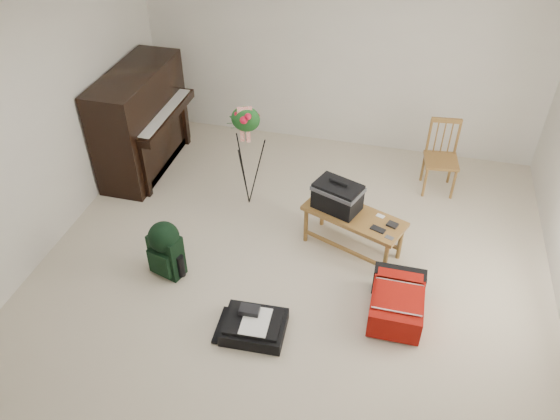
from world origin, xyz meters
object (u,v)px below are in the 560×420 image
(flower_stand, at_px, (247,157))
(red_suitcase, at_px, (397,298))
(piano, at_px, (142,123))
(bench, at_px, (341,205))
(green_backpack, at_px, (165,247))
(black_duffel, at_px, (254,326))
(dining_chair, at_px, (441,158))

(flower_stand, bearing_deg, red_suitcase, -55.46)
(piano, distance_m, red_suitcase, 3.66)
(bench, bearing_deg, green_backpack, -132.00)
(black_duffel, height_order, green_backpack, green_backpack)
(flower_stand, bearing_deg, piano, 142.27)
(red_suitcase, distance_m, green_backpack, 2.22)
(piano, relative_size, black_duffel, 2.65)
(piano, bearing_deg, flower_stand, -16.91)
(green_backpack, bearing_deg, red_suitcase, 18.29)
(red_suitcase, xyz_separation_m, flower_stand, (-1.77, 1.23, 0.46))
(red_suitcase, bearing_deg, piano, 152.53)
(bench, bearing_deg, piano, -178.83)
(black_duffel, distance_m, flower_stand, 1.96)
(dining_chair, bearing_deg, piano, 179.52)
(piano, distance_m, dining_chair, 3.56)
(bench, height_order, red_suitcase, bench)
(black_duffel, relative_size, green_backpack, 0.92)
(dining_chair, height_order, green_backpack, dining_chair)
(bench, xyz_separation_m, flower_stand, (-1.12, 0.51, 0.06))
(piano, distance_m, green_backpack, 2.02)
(bench, distance_m, green_backpack, 1.75)
(bench, bearing_deg, black_duffel, -91.04)
(bench, bearing_deg, flower_stand, 177.02)
(red_suitcase, xyz_separation_m, black_duffel, (-1.19, -0.57, -0.07))
(dining_chair, distance_m, green_backpack, 3.28)
(bench, xyz_separation_m, red_suitcase, (0.66, -0.72, -0.40))
(dining_chair, xyz_separation_m, black_duffel, (-1.49, -2.61, -0.34))
(piano, bearing_deg, black_duffel, -47.58)
(dining_chair, height_order, red_suitcase, dining_chair)
(bench, height_order, dining_chair, dining_chair)
(bench, height_order, flower_stand, flower_stand)
(bench, relative_size, red_suitcase, 1.60)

